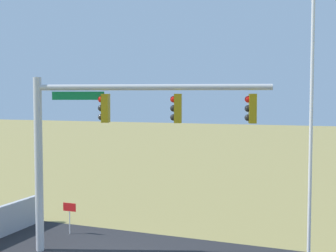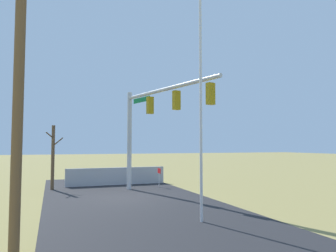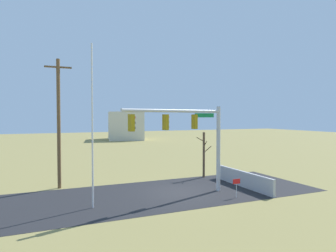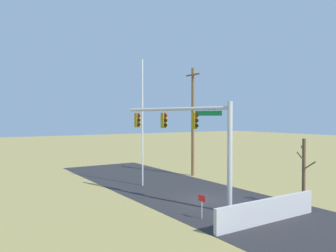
% 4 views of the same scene
% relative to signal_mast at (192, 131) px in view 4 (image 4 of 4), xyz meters
% --- Properties ---
extents(ground_plane, '(160.00, 160.00, 0.00)m').
position_rel_signal_mast_xyz_m(ground_plane, '(-0.43, 1.54, -4.35)').
color(ground_plane, olive).
extents(road_surface, '(28.00, 8.00, 0.01)m').
position_rel_signal_mast_xyz_m(road_surface, '(-4.43, 1.54, -4.34)').
color(road_surface, '#232326').
rests_on(road_surface, ground_plane).
extents(sidewalk_corner, '(6.00, 6.00, 0.01)m').
position_rel_signal_mast_xyz_m(sidewalk_corner, '(3.44, 0.67, -4.34)').
color(sidewalk_corner, '#B7B5AD').
rests_on(sidewalk_corner, ground_plane).
extents(retaining_fence, '(0.20, 6.72, 1.18)m').
position_rel_signal_mast_xyz_m(retaining_fence, '(4.77, 0.99, -3.76)').
color(retaining_fence, '#A8A8AD').
rests_on(retaining_fence, ground_plane).
extents(signal_mast, '(7.75, 2.33, 6.00)m').
position_rel_signal_mast_xyz_m(signal_mast, '(0.00, 0.00, 0.00)').
color(signal_mast, '#B2B5BA').
rests_on(signal_mast, ground_plane).
extents(flagpole, '(0.10, 0.10, 9.47)m').
position_rel_signal_mast_xyz_m(flagpole, '(-6.43, 0.18, 0.39)').
color(flagpole, silver).
rests_on(flagpole, ground_plane).
extents(utility_pole, '(1.90, 0.26, 9.49)m').
position_rel_signal_mast_xyz_m(utility_pole, '(-7.89, 6.01, 0.57)').
color(utility_pole, brown).
rests_on(utility_pole, ground_plane).
extents(bare_tree, '(1.27, 1.02, 3.92)m').
position_rel_signal_mast_xyz_m(bare_tree, '(3.85, 5.11, -2.33)').
color(bare_tree, brown).
rests_on(bare_tree, ground_plane).
extents(open_sign, '(0.56, 0.04, 1.22)m').
position_rel_signal_mast_xyz_m(open_sign, '(2.55, -1.32, -3.44)').
color(open_sign, silver).
rests_on(open_sign, ground_plane).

